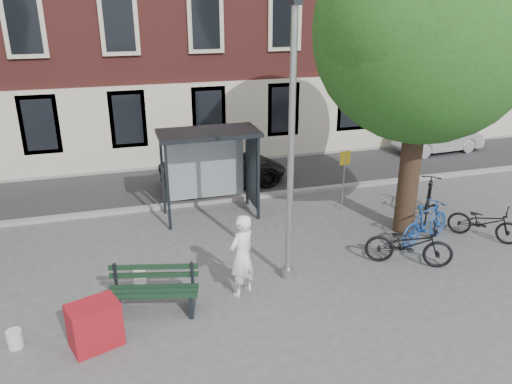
{
  "coord_description": "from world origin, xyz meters",
  "views": [
    {
      "loc": [
        -3.62,
        -9.55,
        6.11
      ],
      "look_at": [
        -0.17,
        2.06,
        1.4
      ],
      "focal_mm": 35.0,
      "sensor_mm": 36.0,
      "label": 1
    }
  ],
  "objects_px": {
    "lamppost": "(291,164)",
    "bus_shelter": "(222,153)",
    "notice_sign": "(344,168)",
    "car_dark": "(224,168)",
    "bike_d": "(429,198)",
    "red_stand": "(95,325)",
    "bike_a": "(409,244)",
    "bench": "(153,292)",
    "bike_c": "(484,222)",
    "car_silver": "(439,137)",
    "painter": "(242,256)",
    "bike_b": "(426,223)"
  },
  "relations": [
    {
      "from": "car_silver",
      "to": "bike_c",
      "type": "bearing_deg",
      "value": 148.14
    },
    {
      "from": "bus_shelter",
      "to": "bike_d",
      "type": "height_order",
      "value": "bus_shelter"
    },
    {
      "from": "bike_a",
      "to": "bike_d",
      "type": "xyz_separation_m",
      "value": [
        2.14,
        2.32,
        0.06
      ]
    },
    {
      "from": "bike_b",
      "to": "bike_d",
      "type": "bearing_deg",
      "value": -57.75
    },
    {
      "from": "bike_b",
      "to": "red_stand",
      "type": "height_order",
      "value": "bike_b"
    },
    {
      "from": "lamppost",
      "to": "bench",
      "type": "relative_size",
      "value": 3.14
    },
    {
      "from": "lamppost",
      "to": "car_silver",
      "type": "distance_m",
      "value": 12.61
    },
    {
      "from": "bike_a",
      "to": "bike_c",
      "type": "xyz_separation_m",
      "value": [
        2.74,
        0.65,
        -0.06
      ]
    },
    {
      "from": "bike_d",
      "to": "red_stand",
      "type": "distance_m",
      "value": 10.03
    },
    {
      "from": "bike_a",
      "to": "lamppost",
      "type": "bearing_deg",
      "value": 114.1
    },
    {
      "from": "bike_b",
      "to": "car_silver",
      "type": "bearing_deg",
      "value": -58.44
    },
    {
      "from": "painter",
      "to": "car_silver",
      "type": "height_order",
      "value": "painter"
    },
    {
      "from": "bus_shelter",
      "to": "bench",
      "type": "height_order",
      "value": "bus_shelter"
    },
    {
      "from": "painter",
      "to": "notice_sign",
      "type": "height_order",
      "value": "painter"
    },
    {
      "from": "car_silver",
      "to": "red_stand",
      "type": "xyz_separation_m",
      "value": [
        -13.91,
        -9.14,
        -0.18
      ]
    },
    {
      "from": "bench",
      "to": "car_silver",
      "type": "bearing_deg",
      "value": 47.37
    },
    {
      "from": "bike_a",
      "to": "car_silver",
      "type": "bearing_deg",
      "value": -10.46
    },
    {
      "from": "bike_d",
      "to": "bike_a",
      "type": "bearing_deg",
      "value": 84.85
    },
    {
      "from": "lamppost",
      "to": "car_dark",
      "type": "height_order",
      "value": "lamppost"
    },
    {
      "from": "painter",
      "to": "bike_a",
      "type": "height_order",
      "value": "painter"
    },
    {
      "from": "bench",
      "to": "bike_b",
      "type": "xyz_separation_m",
      "value": [
        7.23,
        1.11,
        0.14
      ]
    },
    {
      "from": "bike_c",
      "to": "car_silver",
      "type": "distance_m",
      "value": 8.39
    },
    {
      "from": "lamppost",
      "to": "bike_a",
      "type": "height_order",
      "value": "lamppost"
    },
    {
      "from": "painter",
      "to": "bike_d",
      "type": "distance_m",
      "value": 6.81
    },
    {
      "from": "bike_d",
      "to": "red_stand",
      "type": "relative_size",
      "value": 2.24
    },
    {
      "from": "bike_b",
      "to": "car_silver",
      "type": "height_order",
      "value": "car_silver"
    },
    {
      "from": "car_silver",
      "to": "painter",
      "type": "bearing_deg",
      "value": 122.7
    },
    {
      "from": "bus_shelter",
      "to": "bench",
      "type": "relative_size",
      "value": 1.47
    },
    {
      "from": "red_stand",
      "to": "bike_c",
      "type": "bearing_deg",
      "value": 9.56
    },
    {
      "from": "painter",
      "to": "bike_a",
      "type": "xyz_separation_m",
      "value": [
        4.22,
        0.11,
        -0.4
      ]
    },
    {
      "from": "bike_a",
      "to": "bike_d",
      "type": "height_order",
      "value": "bike_d"
    },
    {
      "from": "red_stand",
      "to": "notice_sign",
      "type": "bearing_deg",
      "value": 32.46
    },
    {
      "from": "bus_shelter",
      "to": "car_silver",
      "type": "distance_m",
      "value": 10.97
    },
    {
      "from": "car_dark",
      "to": "red_stand",
      "type": "height_order",
      "value": "car_dark"
    },
    {
      "from": "lamppost",
      "to": "bus_shelter",
      "type": "distance_m",
      "value": 4.24
    },
    {
      "from": "bike_c",
      "to": "car_dark",
      "type": "distance_m",
      "value": 8.39
    },
    {
      "from": "bike_b",
      "to": "bike_c",
      "type": "xyz_separation_m",
      "value": [
        1.67,
        -0.24,
        -0.09
      ]
    },
    {
      "from": "bike_c",
      "to": "car_silver",
      "type": "relative_size",
      "value": 0.49
    },
    {
      "from": "lamppost",
      "to": "bike_d",
      "type": "bearing_deg",
      "value": 21.9
    },
    {
      "from": "red_stand",
      "to": "lamppost",
      "type": "bearing_deg",
      "value": 16.65
    },
    {
      "from": "bike_b",
      "to": "bike_d",
      "type": "distance_m",
      "value": 1.77
    },
    {
      "from": "bench",
      "to": "bike_d",
      "type": "xyz_separation_m",
      "value": [
        8.29,
        2.53,
        0.17
      ]
    },
    {
      "from": "bike_b",
      "to": "bike_c",
      "type": "bearing_deg",
      "value": -119.2
    },
    {
      "from": "red_stand",
      "to": "car_silver",
      "type": "bearing_deg",
      "value": 33.31
    },
    {
      "from": "lamppost",
      "to": "red_stand",
      "type": "bearing_deg",
      "value": -163.35
    },
    {
      "from": "bus_shelter",
      "to": "red_stand",
      "type": "distance_m",
      "value": 6.69
    },
    {
      "from": "bus_shelter",
      "to": "red_stand",
      "type": "bearing_deg",
      "value": -124.34
    },
    {
      "from": "red_stand",
      "to": "bike_b",
      "type": "bearing_deg",
      "value": 13.0
    },
    {
      "from": "notice_sign",
      "to": "car_dark",
      "type": "bearing_deg",
      "value": 132.91
    },
    {
      "from": "bike_d",
      "to": "bike_b",
      "type": "bearing_deg",
      "value": 90.72
    }
  ]
}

